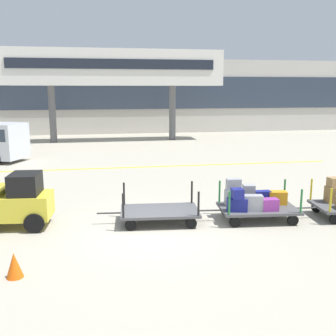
{
  "coord_description": "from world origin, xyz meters",
  "views": [
    {
      "loc": [
        -1.29,
        -10.51,
        3.94
      ],
      "look_at": [
        1.19,
        3.8,
        1.04
      ],
      "focal_mm": 42.69,
      "sensor_mm": 36.0,
      "label": 1
    }
  ],
  "objects_px": {
    "baggage_cart_middle": "(254,202)",
    "baggage_tug": "(15,202)",
    "safety_cone_far": "(14,265)",
    "baggage_cart_lead": "(159,212)"
  },
  "relations": [
    {
      "from": "baggage_cart_middle",
      "to": "baggage_cart_lead",
      "type": "bearing_deg",
      "value": 175.7
    },
    {
      "from": "baggage_cart_middle",
      "to": "safety_cone_far",
      "type": "bearing_deg",
      "value": -156.87
    },
    {
      "from": "baggage_tug",
      "to": "baggage_cart_middle",
      "type": "height_order",
      "value": "baggage_tug"
    },
    {
      "from": "baggage_tug",
      "to": "baggage_cart_middle",
      "type": "relative_size",
      "value": 0.72
    },
    {
      "from": "baggage_tug",
      "to": "baggage_cart_lead",
      "type": "distance_m",
      "value": 4.18
    },
    {
      "from": "baggage_tug",
      "to": "safety_cone_far",
      "type": "height_order",
      "value": "baggage_tug"
    },
    {
      "from": "baggage_cart_lead",
      "to": "safety_cone_far",
      "type": "relative_size",
      "value": 5.54
    },
    {
      "from": "baggage_cart_middle",
      "to": "baggage_tug",
      "type": "bearing_deg",
      "value": 175.44
    },
    {
      "from": "baggage_cart_lead",
      "to": "baggage_cart_middle",
      "type": "height_order",
      "value": "baggage_cart_middle"
    },
    {
      "from": "baggage_tug",
      "to": "baggage_cart_lead",
      "type": "height_order",
      "value": "baggage_tug"
    }
  ]
}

